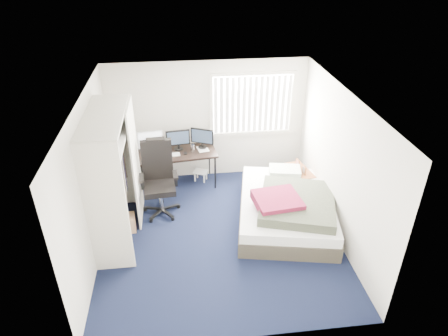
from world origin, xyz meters
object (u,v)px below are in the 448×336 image
at_px(nightstand, 300,173).
at_px(desk, 177,150).
at_px(office_chair, 159,185).
at_px(bed, 287,207).

bearing_deg(nightstand, desk, 167.25).
distance_m(office_chair, bed, 2.37).
bearing_deg(nightstand, office_chair, -173.25).
bearing_deg(desk, office_chair, -111.83).
height_order(nightstand, bed, bed).
distance_m(nightstand, bed, 1.08).
distance_m(desk, nightstand, 2.50).
xyz_separation_m(desk, nightstand, (2.42, -0.55, -0.37)).
height_order(desk, nightstand, desk).
height_order(desk, bed, desk).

